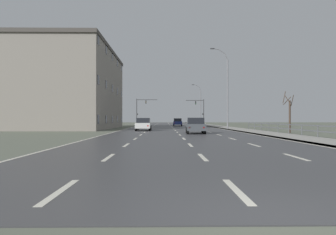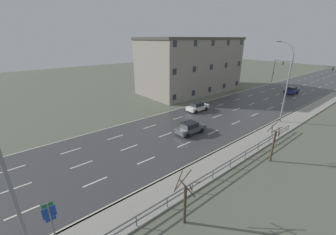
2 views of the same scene
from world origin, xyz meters
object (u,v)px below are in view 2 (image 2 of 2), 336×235
at_px(car_mid_centre, 190,128).
at_px(street_lamp_foreground, 8,180).
at_px(car_distant, 197,107).
at_px(brick_building, 190,65).
at_px(car_far_right, 292,90).
at_px(traffic_signal_left, 277,68).
at_px(highway_sign, 52,222).
at_px(street_lamp_midground, 286,85).

bearing_deg(car_mid_centre, street_lamp_foreground, -70.66).
bearing_deg(car_distant, street_lamp_foreground, -66.65).
bearing_deg(street_lamp_foreground, brick_building, 122.35).
bearing_deg(car_far_right, traffic_signal_left, 131.87).
relative_size(highway_sign, brick_building, 0.16).
bearing_deg(highway_sign, brick_building, 124.32).
xyz_separation_m(car_mid_centre, car_far_right, (-0.26, 33.04, 0.00)).
height_order(highway_sign, car_mid_centre, highway_sign).
bearing_deg(street_lamp_midground, street_lamp_foreground, -89.98).
bearing_deg(street_lamp_foreground, car_distant, 113.30).
bearing_deg(car_mid_centre, car_distant, 129.41).
bearing_deg(street_lamp_midground, car_far_right, 106.84).
bearing_deg(car_far_right, car_mid_centre, -87.15).
bearing_deg(street_lamp_foreground, car_mid_centre, 106.90).
height_order(car_far_right, car_distant, same).
xyz_separation_m(car_far_right, car_distant, (-5.37, -25.55, 0.00)).
bearing_deg(street_lamp_foreground, street_lamp_midground, 90.02).
xyz_separation_m(car_far_right, brick_building, (-16.92, -15.79, 5.24)).
distance_m(car_far_right, brick_building, 23.73).
bearing_deg(traffic_signal_left, brick_building, -108.01).
relative_size(traffic_signal_left, car_mid_centre, 1.51).
distance_m(traffic_signal_left, car_far_right, 13.70).
bearing_deg(traffic_signal_left, car_mid_centre, -78.62).
relative_size(street_lamp_midground, brick_building, 0.49).
relative_size(street_lamp_foreground, car_far_right, 2.53).
height_order(street_lamp_foreground, car_distant, street_lamp_foreground).
distance_m(street_lamp_foreground, car_far_right, 52.57).
distance_m(car_mid_centre, brick_building, 24.91).
xyz_separation_m(car_mid_centre, brick_building, (-17.19, 17.25, 5.24)).
bearing_deg(brick_building, highway_sign, -55.68).
distance_m(traffic_signal_left, brick_building, 27.46).
bearing_deg(car_distant, traffic_signal_left, 94.97).
relative_size(car_distant, brick_building, 0.17).
distance_m(street_lamp_foreground, traffic_signal_left, 63.98).
xyz_separation_m(car_mid_centre, car_distant, (-5.63, 7.49, 0.00)).
xyz_separation_m(highway_sign, brick_building, (-23.89, 34.99, 3.70)).
height_order(street_lamp_foreground, street_lamp_midground, street_lamp_midground).
distance_m(street_lamp_midground, car_distant, 13.61).
bearing_deg(traffic_signal_left, street_lamp_foreground, -76.91).
relative_size(street_lamp_foreground, car_mid_centre, 2.53).
bearing_deg(car_distant, highway_sign, -63.89).
bearing_deg(car_far_right, street_lamp_midground, -70.76).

